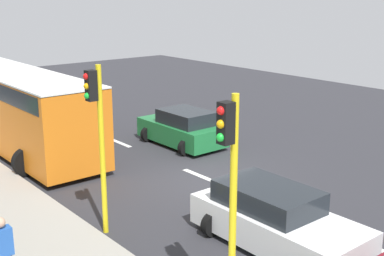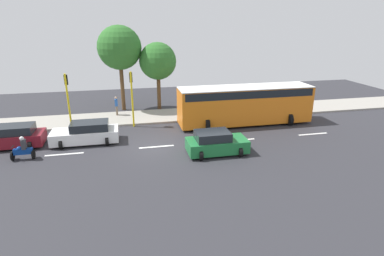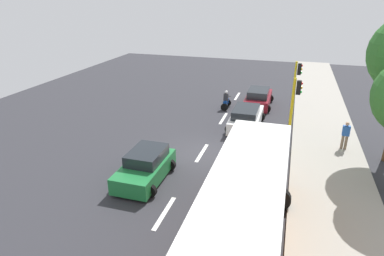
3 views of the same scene
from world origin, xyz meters
TOP-DOWN VIEW (x-y plane):
  - ground_plane at (0.00, 0.00)m, footprint 40.00×60.00m
  - sidewalk at (7.00, 0.00)m, footprint 4.00×60.00m
  - lane_stripe_north at (0.00, -6.00)m, footprint 0.20×2.40m
  - lane_stripe_mid at (0.00, 0.00)m, footprint 0.20×2.40m
  - lane_stripe_south at (0.00, 6.00)m, footprint 0.20×2.40m
  - lane_stripe_far_south at (0.00, 12.00)m, footprint 0.20×2.40m
  - car_white at (1.84, 4.73)m, footprint 2.34×4.56m
  - car_green at (-1.90, -3.69)m, footprint 2.28×3.90m
  - car_maroon at (2.12, 9.64)m, footprint 2.29×4.27m
  - city_bus at (3.52, -7.75)m, footprint 3.20×11.00m
  - motorcycle at (-0.29, 8.31)m, footprint 0.60×1.30m
  - pedestrian_near_signal at (7.92, 2.72)m, footprint 0.40×0.24m
  - traffic_light_corner at (4.85, 6.17)m, footprint 0.49×0.24m
  - traffic_light_midblock at (4.85, 1.35)m, footprint 0.49×0.24m

SIDE VIEW (x-z plane):
  - ground_plane at x=0.00m, z-range -0.10..0.00m
  - lane_stripe_north at x=0.00m, z-range 0.00..0.01m
  - lane_stripe_mid at x=0.00m, z-range 0.00..0.01m
  - lane_stripe_south at x=0.00m, z-range 0.00..0.01m
  - lane_stripe_far_south at x=0.00m, z-range 0.00..0.01m
  - sidewalk at x=7.00m, z-range 0.00..0.15m
  - motorcycle at x=-0.29m, z-range -0.12..1.41m
  - car_green at x=-1.90m, z-range -0.05..1.47m
  - car_maroon at x=2.12m, z-range -0.05..1.47m
  - car_white at x=1.84m, z-range -0.05..1.47m
  - pedestrian_near_signal at x=7.92m, z-range 0.21..1.90m
  - city_bus at x=3.52m, z-range 0.27..3.43m
  - traffic_light_corner at x=4.85m, z-range 0.68..5.18m
  - traffic_light_midblock at x=4.85m, z-range 0.68..5.18m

